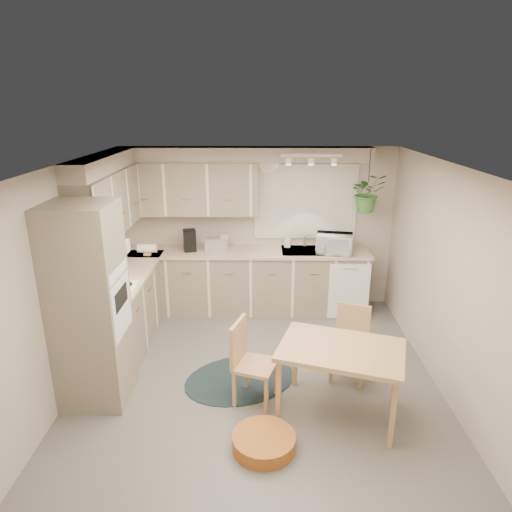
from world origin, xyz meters
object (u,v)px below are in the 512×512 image
Objects in this scene: dining_table at (339,381)px; microwave at (334,241)px; chair_left at (256,363)px; chair_back at (350,345)px; braided_rug at (240,379)px; pet_bed at (264,442)px.

microwave is at bearing 83.41° from dining_table.
chair_back is at bearing 130.41° from chair_left.
braided_rug is (-1.22, -0.05, -0.42)m from chair_back.
chair_left is 2.49m from microwave.
braided_rug is (-1.01, 0.57, -0.37)m from dining_table.
chair_back is 1.29m from braided_rug.
dining_table is at bearing 95.21° from chair_left.
microwave reaches higher than chair_back.
microwave is at bearing 53.99° from braided_rug.
microwave is (1.02, 2.84, 1.04)m from pet_bed.
microwave is at bearing 171.15° from chair_left.
dining_table is 1.21m from braided_rug.
chair_left is at bearing -106.89° from microwave.
chair_back reaches higher than pet_bed.
dining_table is 0.65m from chair_back.
pet_bed reaches higher than braided_rug.
braided_rug is 2.53× the size of microwave.
pet_bed is at bearing 24.85° from chair_left.
chair_back is 1.66× the size of microwave.
pet_bed is 3.19m from microwave.
chair_left is 0.70× the size of braided_rug.
microwave is (1.28, 1.76, 1.11)m from braided_rug.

